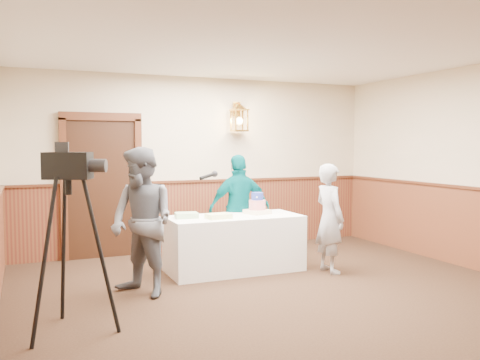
# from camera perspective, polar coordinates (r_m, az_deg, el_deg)

# --- Properties ---
(ground) EXTENTS (7.00, 7.00, 0.00)m
(ground) POSITION_cam_1_polar(r_m,az_deg,el_deg) (5.42, 8.08, -14.47)
(ground) COLOR black
(ground) RESTS_ON ground
(room_shell) EXTENTS (6.02, 7.02, 2.81)m
(room_shell) POSITION_cam_1_polar(r_m,az_deg,el_deg) (5.51, 5.31, 1.99)
(room_shell) COLOR beige
(room_shell) RESTS_ON ground
(display_table) EXTENTS (1.80, 0.80, 0.75)m
(display_table) POSITION_cam_1_polar(r_m,az_deg,el_deg) (6.93, -0.65, -7.12)
(display_table) COLOR white
(display_table) RESTS_ON ground
(tiered_cake) EXTENTS (0.36, 0.36, 0.30)m
(tiered_cake) POSITION_cam_1_polar(r_m,az_deg,el_deg) (7.08, 1.95, -2.87)
(tiered_cake) COLOR #FFE8BF
(tiered_cake) RESTS_ON display_table
(sheet_cake_yellow) EXTENTS (0.32, 0.25, 0.06)m
(sheet_cake_yellow) POSITION_cam_1_polar(r_m,az_deg,el_deg) (6.65, -2.42, -4.06)
(sheet_cake_yellow) COLOR #F3F592
(sheet_cake_yellow) RESTS_ON display_table
(sheet_cake_green) EXTENTS (0.32, 0.28, 0.07)m
(sheet_cake_green) POSITION_cam_1_polar(r_m,az_deg,el_deg) (6.73, -6.02, -3.96)
(sheet_cake_green) COLOR #9CC188
(sheet_cake_green) RESTS_ON display_table
(interviewer) EXTENTS (1.56, 1.03, 1.69)m
(interviewer) POSITION_cam_1_polar(r_m,az_deg,el_deg) (5.84, -10.92, -4.63)
(interviewer) COLOR #55585F
(interviewer) RESTS_ON ground
(baker) EXTENTS (0.35, 0.53, 1.46)m
(baker) POSITION_cam_1_polar(r_m,az_deg,el_deg) (6.91, 10.03, -4.24)
(baker) COLOR #9A9BA0
(baker) RESTS_ON ground
(assistant_p) EXTENTS (0.95, 0.45, 1.57)m
(assistant_p) POSITION_cam_1_polar(r_m,az_deg,el_deg) (7.39, -0.05, -3.22)
(assistant_p) COLOR #005557
(assistant_p) RESTS_ON ground
(tv_camera_rig) EXTENTS (0.64, 0.60, 1.65)m
(tv_camera_rig) POSITION_cam_1_polar(r_m,az_deg,el_deg) (4.88, -18.54, -7.73)
(tv_camera_rig) COLOR black
(tv_camera_rig) RESTS_ON ground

